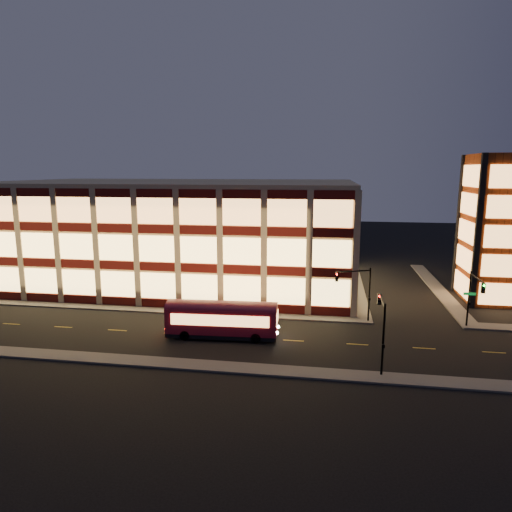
# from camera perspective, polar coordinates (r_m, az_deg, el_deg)

# --- Properties ---
(ground) EXTENTS (200.00, 200.00, 0.00)m
(ground) POSITION_cam_1_polar(r_m,az_deg,el_deg) (53.62, -12.20, -7.01)
(ground) COLOR black
(ground) RESTS_ON ground
(sidewalk_office_south) EXTENTS (54.00, 2.00, 0.15)m
(sidewalk_office_south) POSITION_cam_1_polar(r_m,az_deg,el_deg) (55.60, -14.73, -6.40)
(sidewalk_office_south) COLOR #514F4C
(sidewalk_office_south) RESTS_ON ground
(sidewalk_office_east) EXTENTS (2.00, 30.00, 0.15)m
(sidewalk_office_east) POSITION_cam_1_polar(r_m,az_deg,el_deg) (66.54, 12.32, -3.47)
(sidewalk_office_east) COLOR #514F4C
(sidewalk_office_east) RESTS_ON ground
(sidewalk_tower_west) EXTENTS (2.00, 30.00, 0.15)m
(sidewalk_tower_west) POSITION_cam_1_polar(r_m,az_deg,el_deg) (68.08, 21.62, -3.67)
(sidewalk_tower_west) COLOR #514F4C
(sidewalk_tower_west) RESTS_ON ground
(sidewalk_near) EXTENTS (100.00, 2.00, 0.15)m
(sidewalk_near) POSITION_cam_1_polar(r_m,az_deg,el_deg) (42.52, -18.68, -12.03)
(sidewalk_near) COLOR #514F4C
(sidewalk_near) RESTS_ON ground
(office_building) EXTENTS (50.45, 30.45, 14.50)m
(office_building) POSITION_cam_1_polar(r_m,az_deg,el_deg) (68.59, -9.60, 3.15)
(office_building) COLOR tan
(office_building) RESTS_ON ground
(stair_tower) EXTENTS (8.60, 8.60, 18.00)m
(stair_tower) POSITION_cam_1_polar(r_m,az_deg,el_deg) (63.37, 28.40, 2.98)
(stair_tower) COLOR #8C3814
(stair_tower) RESTS_ON ground
(traffic_signal_far) EXTENTS (3.79, 1.87, 6.00)m
(traffic_signal_far) POSITION_cam_1_polar(r_m,az_deg,el_deg) (49.28, 12.59, -3.64)
(traffic_signal_far) COLOR black
(traffic_signal_far) RESTS_ON ground
(traffic_signal_right) EXTENTS (1.20, 4.37, 6.00)m
(traffic_signal_right) POSITION_cam_1_polar(r_m,az_deg,el_deg) (50.45, 25.58, -4.12)
(traffic_signal_right) COLOR black
(traffic_signal_right) RESTS_ON ground
(traffic_signal_near) EXTENTS (0.32, 4.45, 6.00)m
(traffic_signal_near) POSITION_cam_1_polar(r_m,az_deg,el_deg) (38.60, 15.46, -7.77)
(traffic_signal_near) COLOR black
(traffic_signal_near) RESTS_ON ground
(trolley_bus) EXTENTS (10.84, 3.27, 3.63)m
(trolley_bus) POSITION_cam_1_polar(r_m,az_deg,el_deg) (44.79, -4.27, -7.66)
(trolley_bus) COLOR maroon
(trolley_bus) RESTS_ON ground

